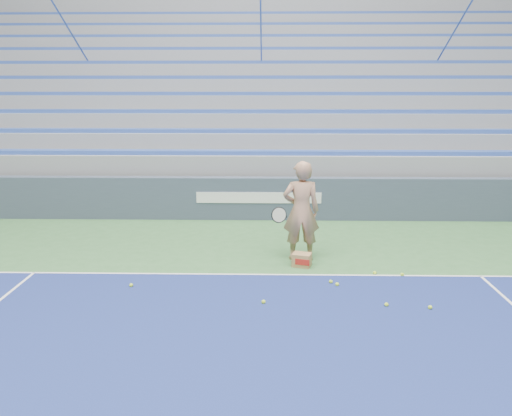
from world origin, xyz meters
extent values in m
cube|color=white|center=(0.00, 11.88, 0.01)|extent=(10.97, 0.05, 0.00)
cube|color=#384355|center=(0.00, 15.88, 0.55)|extent=(30.00, 0.30, 1.10)
cube|color=white|center=(0.00, 15.72, 0.60)|extent=(3.20, 0.02, 0.28)
cube|color=gray|center=(0.00, 20.43, 0.55)|extent=(30.00, 8.50, 1.10)
cube|color=gray|center=(0.00, 20.43, 1.35)|extent=(30.00, 8.50, 0.50)
cube|color=#2E4DA7|center=(0.00, 16.56, 1.66)|extent=(29.60, 0.42, 0.11)
cube|color=gray|center=(0.00, 20.86, 1.85)|extent=(30.00, 7.65, 0.50)
cube|color=#2E4DA7|center=(0.00, 17.41, 2.16)|extent=(29.60, 0.42, 0.11)
cube|color=gray|center=(0.00, 21.28, 2.35)|extent=(30.00, 6.80, 0.50)
cube|color=#2E4DA7|center=(0.00, 18.26, 2.66)|extent=(29.60, 0.42, 0.11)
cube|color=gray|center=(0.00, 21.71, 2.85)|extent=(30.00, 5.95, 0.50)
cube|color=#2E4DA7|center=(0.00, 19.11, 3.16)|extent=(29.60, 0.42, 0.11)
cube|color=gray|center=(0.00, 22.13, 3.35)|extent=(30.00, 5.10, 0.50)
cube|color=#2E4DA7|center=(0.00, 19.96, 3.66)|extent=(29.60, 0.42, 0.11)
cube|color=gray|center=(0.00, 22.56, 3.85)|extent=(30.00, 4.25, 0.50)
cube|color=#2E4DA7|center=(0.00, 20.81, 4.15)|extent=(29.60, 0.42, 0.11)
cube|color=gray|center=(0.00, 22.98, 4.35)|extent=(30.00, 3.40, 0.50)
cube|color=#2E4DA7|center=(0.00, 21.66, 4.65)|extent=(29.60, 0.42, 0.11)
cube|color=gray|center=(0.00, 23.41, 4.85)|extent=(30.00, 2.55, 0.50)
cube|color=#2E4DA7|center=(0.00, 22.51, 5.15)|extent=(29.60, 0.42, 0.11)
cube|color=gray|center=(0.00, 23.84, 5.35)|extent=(30.00, 1.70, 0.50)
cube|color=#2E4DA7|center=(0.00, 23.36, 5.65)|extent=(29.60, 0.42, 0.11)
cube|color=gray|center=(0.00, 24.26, 5.85)|extent=(30.00, 0.85, 0.50)
cube|color=#2E4DA7|center=(0.00, 24.21, 6.15)|extent=(29.60, 0.42, 0.11)
cube|color=gray|center=(0.00, 24.98, 3.65)|extent=(31.00, 0.40, 7.30)
cylinder|color=#2F51A4|center=(-6.00, 20.43, 4.60)|extent=(0.05, 8.53, 5.04)
cylinder|color=#2F51A4|center=(0.00, 20.43, 4.60)|extent=(0.05, 8.53, 5.04)
cylinder|color=#2F51A4|center=(6.00, 20.43, 4.60)|extent=(0.05, 8.53, 5.04)
imported|color=tan|center=(0.88, 12.79, 0.99)|extent=(0.74, 0.50, 1.99)
cylinder|color=black|center=(0.53, 12.54, 0.95)|extent=(0.12, 0.27, 0.08)
cylinder|color=beige|center=(0.43, 12.26, 1.05)|extent=(0.29, 0.16, 0.28)
torus|color=black|center=(0.43, 12.26, 1.05)|extent=(0.31, 0.18, 0.30)
cube|color=#987349|center=(0.88, 12.37, 0.13)|extent=(0.41, 0.35, 0.26)
cube|color=#B21E19|center=(0.88, 12.24, 0.13)|extent=(0.27, 0.09, 0.12)
sphere|color=#C2EC30|center=(1.34, 11.51, 0.03)|extent=(0.07, 0.07, 0.07)
sphere|color=#C2EC30|center=(2.20, 11.96, 0.03)|extent=(0.07, 0.07, 0.07)
sphere|color=#C2EC30|center=(-2.14, 11.27, 0.03)|extent=(0.07, 0.07, 0.07)
sphere|color=#C2EC30|center=(2.69, 11.88, 0.03)|extent=(0.07, 0.07, 0.07)
sphere|color=#C2EC30|center=(0.16, 10.64, 0.03)|extent=(0.07, 0.07, 0.07)
sphere|color=#C2EC30|center=(1.43, 11.39, 0.03)|extent=(0.07, 0.07, 0.07)
sphere|color=#C2EC30|center=(2.75, 10.49, 0.03)|extent=(0.07, 0.07, 0.07)
sphere|color=#C2EC30|center=(2.10, 10.58, 0.03)|extent=(0.07, 0.07, 0.07)
camera|label=1|loc=(0.19, 3.27, 3.39)|focal=35.00mm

